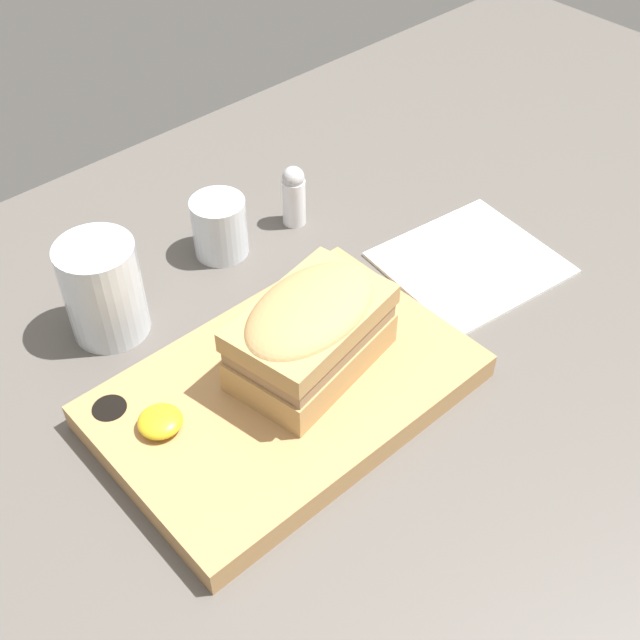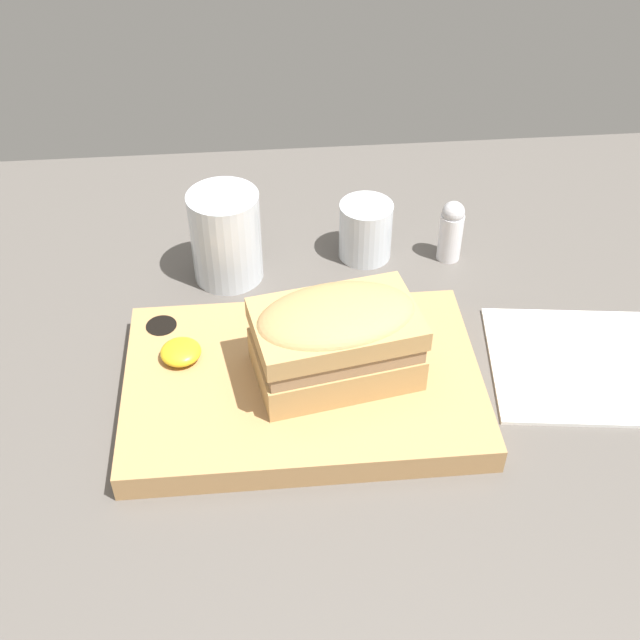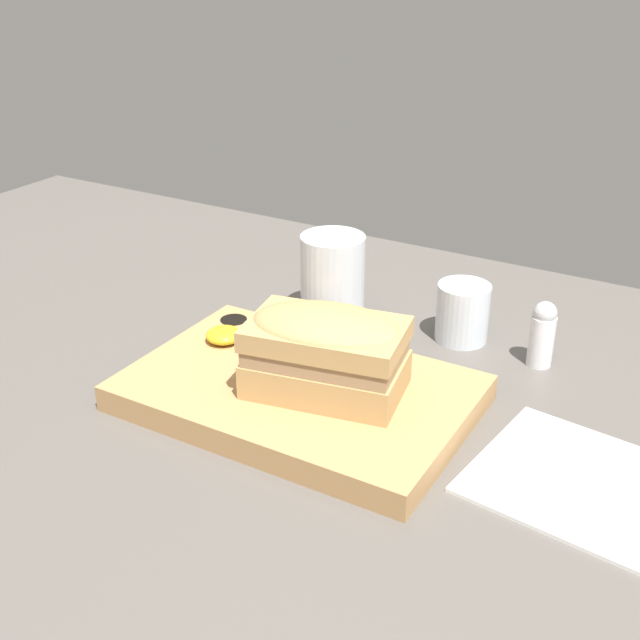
{
  "view_description": "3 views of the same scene",
  "coord_description": "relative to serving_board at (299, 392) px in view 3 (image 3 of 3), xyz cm",
  "views": [
    {
      "loc": [
        -35.03,
        -37.97,
        59.65
      ],
      "look_at": [
        -0.58,
        0.16,
        9.52
      ],
      "focal_mm": 45.0,
      "sensor_mm": 36.0,
      "label": 1
    },
    {
      "loc": [
        -8.03,
        -52.99,
        58.32
      ],
      "look_at": [
        -3.08,
        2.24,
        9.33
      ],
      "focal_mm": 45.0,
      "sensor_mm": 36.0,
      "label": 2
    },
    {
      "loc": [
        31.26,
        -58.14,
        45.1
      ],
      "look_at": [
        -4.66,
        3.76,
        9.93
      ],
      "focal_mm": 45.0,
      "sensor_mm": 36.0,
      "label": 3
    }
  ],
  "objects": [
    {
      "name": "mustard_dollop",
      "position": [
        -11.33,
        3.02,
        2.13
      ],
      "size": [
        3.91,
        3.91,
        1.56
      ],
      "color": "gold",
      "rests_on": "serving_board"
    },
    {
      "name": "sandwich",
      "position": [
        3.18,
        -0.16,
        5.87
      ],
      "size": [
        16.14,
        11.64,
        8.43
      ],
      "rotation": [
        0.0,
        0.0,
        0.18
      ],
      "color": "tan",
      "rests_on": "serving_board"
    },
    {
      "name": "napkin",
      "position": [
        27.91,
        1.12,
        -1.16
      ],
      "size": [
        19.71,
        18.22,
        0.4
      ],
      "rotation": [
        0.0,
        0.0,
        -0.13
      ],
      "color": "white",
      "rests_on": "dining_table"
    },
    {
      "name": "wine_glass",
      "position": [
        8.89,
        21.45,
        1.66
      ],
      "size": [
        6.07,
        6.07,
        6.82
      ],
      "color": "silver",
      "rests_on": "dining_table"
    },
    {
      "name": "water_glass",
      "position": [
        -6.87,
        19.06,
        3.21
      ],
      "size": [
        7.75,
        7.75,
        10.52
      ],
      "color": "silver",
      "rests_on": "dining_table"
    },
    {
      "name": "salt_shaker",
      "position": [
        18.49,
        20.05,
        2.48
      ],
      "size": [
        2.69,
        2.69,
        7.51
      ],
      "color": "white",
      "rests_on": "dining_table"
    },
    {
      "name": "dining_table",
      "position": [
        5.0,
        -0.16,
        -2.36
      ],
      "size": [
        176.93,
        94.15,
        2.0
      ],
      "color": "#56514C",
      "rests_on": "ground"
    },
    {
      "name": "serving_board",
      "position": [
        0.0,
        0.0,
        0.0
      ],
      "size": [
        33.43,
        21.96,
        2.77
      ],
      "color": "tan",
      "rests_on": "dining_table"
    }
  ]
}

